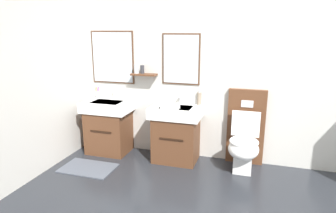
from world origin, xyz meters
The scene contains 10 objects.
wall_back centered at (-0.02, 1.72, 1.37)m, with size 5.50×0.27×2.73m.
bath_mat centered at (-2.15, 0.85, 0.01)m, with size 0.68×0.44×0.01m, color #474C56.
vanity_sink_left centered at (-2.15, 1.45, 0.40)m, with size 0.67×0.51×0.75m.
tap_on_left_sink centered at (-2.15, 1.64, 0.82)m, with size 0.03×0.13×0.11m.
vanity_sink_right centered at (-1.14, 1.45, 0.40)m, with size 0.67×0.51×0.75m.
tap_on_right_sink centered at (-1.14, 1.64, 0.82)m, with size 0.03×0.13×0.11m.
toilet centered at (-0.25, 1.46, 0.38)m, with size 0.48×0.62×1.00m.
toothbrush_cup centered at (-2.41, 1.62, 0.81)m, with size 0.07×0.07×0.20m.
soap_dispenser centered at (-0.88, 1.63, 0.84)m, with size 0.06×0.06×0.20m.
folded_hand_towel centered at (-1.18, 1.30, 0.78)m, with size 0.22×0.16×0.04m, color white.
Camera 1 is at (-0.14, -2.21, 1.72)m, focal length 31.75 mm.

